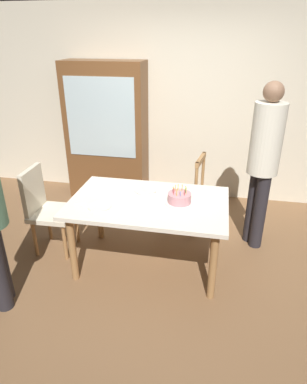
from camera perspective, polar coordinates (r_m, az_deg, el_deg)
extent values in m
plane|color=brown|center=(3.62, -0.79, -12.01)|extent=(6.40, 6.40, 0.00)
cube|color=beige|center=(4.78, 3.90, 14.52)|extent=(6.40, 0.10, 2.60)
cube|color=silver|center=(3.23, -0.87, -1.85)|extent=(1.52, 0.96, 0.04)
cylinder|color=#9E7042|center=(3.31, -13.71, -9.42)|extent=(0.07, 0.07, 0.70)
cylinder|color=#9E7042|center=(3.05, 10.16, -12.36)|extent=(0.07, 0.07, 0.70)
cylinder|color=#9E7042|center=(3.90, -9.22, -3.27)|extent=(0.07, 0.07, 0.70)
cylinder|color=#9E7042|center=(3.68, 10.60, -5.20)|extent=(0.07, 0.07, 0.70)
cylinder|color=silver|center=(3.19, 4.43, -1.81)|extent=(0.28, 0.28, 0.01)
cylinder|color=#D18C93|center=(3.16, 4.46, -0.98)|extent=(0.22, 0.22, 0.09)
cylinder|color=yellow|center=(3.12, 5.61, 0.10)|extent=(0.01, 0.01, 0.05)
sphere|color=#FFC64C|center=(3.11, 5.63, 0.66)|extent=(0.01, 0.01, 0.01)
cylinder|color=#66CC72|center=(3.16, 5.50, 0.40)|extent=(0.01, 0.01, 0.05)
sphere|color=#FFC64C|center=(3.14, 5.52, 0.95)|extent=(0.01, 0.01, 0.01)
cylinder|color=#F2994C|center=(3.18, 4.93, 0.63)|extent=(0.01, 0.01, 0.05)
sphere|color=#FFC64C|center=(3.17, 4.95, 1.18)|extent=(0.01, 0.01, 0.01)
cylinder|color=yellow|center=(3.19, 4.24, 0.68)|extent=(0.01, 0.01, 0.05)
sphere|color=#FFC64C|center=(3.17, 4.26, 1.23)|extent=(0.01, 0.01, 0.01)
cylinder|color=#F2994C|center=(3.17, 3.77, 0.59)|extent=(0.01, 0.01, 0.05)
sphere|color=#FFC64C|center=(3.16, 3.79, 1.14)|extent=(0.01, 0.01, 0.01)
cylinder|color=#E54C4C|center=(3.13, 3.39, 0.28)|extent=(0.01, 0.01, 0.05)
sphere|color=#FFC64C|center=(3.12, 3.40, 0.83)|extent=(0.01, 0.01, 0.01)
cylinder|color=#E54C4C|center=(3.10, 3.52, 0.01)|extent=(0.01, 0.01, 0.05)
sphere|color=#FFC64C|center=(3.09, 3.54, 0.57)|extent=(0.01, 0.01, 0.01)
cylinder|color=yellow|center=(3.08, 3.99, -0.20)|extent=(0.01, 0.01, 0.05)
sphere|color=#FFC64C|center=(3.07, 4.01, 0.37)|extent=(0.01, 0.01, 0.01)
cylinder|color=#4C7FE5|center=(3.08, 4.61, -0.27)|extent=(0.01, 0.01, 0.05)
sphere|color=#FFC64C|center=(3.06, 4.64, 0.30)|extent=(0.01, 0.01, 0.01)
cylinder|color=#E54C4C|center=(3.10, 5.34, -0.13)|extent=(0.01, 0.01, 0.05)
sphere|color=#FFC64C|center=(3.08, 5.36, 0.43)|extent=(0.01, 0.01, 0.01)
cylinder|color=silver|center=(3.14, -9.20, -2.48)|extent=(0.22, 0.22, 0.01)
cylinder|color=silver|center=(3.42, -1.36, 0.27)|extent=(0.22, 0.22, 0.01)
cube|color=silver|center=(3.20, -11.88, -2.22)|extent=(0.18, 0.05, 0.01)
cube|color=silver|center=(3.47, -3.90, 0.51)|extent=(0.18, 0.02, 0.01)
cube|color=beige|center=(4.02, 4.92, -0.44)|extent=(0.50, 0.50, 0.05)
cylinder|color=#9E7042|center=(4.32, 3.22, -2.02)|extent=(0.04, 0.04, 0.42)
cylinder|color=#9E7042|center=(4.03, 1.81, -4.11)|extent=(0.04, 0.04, 0.42)
cylinder|color=#9E7042|center=(4.25, 7.62, -2.72)|extent=(0.04, 0.04, 0.42)
cylinder|color=#9E7042|center=(3.95, 6.51, -4.91)|extent=(0.04, 0.04, 0.42)
cylinder|color=#9E7042|center=(4.04, 8.46, 3.38)|extent=(0.04, 0.04, 0.50)
cylinder|color=#9E7042|center=(3.72, 7.29, 1.44)|extent=(0.04, 0.04, 0.50)
cube|color=#9E7042|center=(3.80, 8.10, 5.51)|extent=(0.10, 0.40, 0.06)
cube|color=beige|center=(3.75, -16.72, -3.51)|extent=(0.45, 0.45, 0.05)
cylinder|color=#9E7042|center=(3.68, -14.95, -8.26)|extent=(0.04, 0.04, 0.42)
cylinder|color=#9E7042|center=(3.94, -13.01, -5.61)|extent=(0.04, 0.04, 0.42)
cylinder|color=#9E7042|center=(3.82, -19.66, -7.59)|extent=(0.04, 0.04, 0.42)
cylinder|color=#9E7042|center=(4.07, -17.47, -5.08)|extent=(0.04, 0.04, 0.42)
cube|color=beige|center=(3.74, -19.95, 0.16)|extent=(0.06, 0.40, 0.50)
cylinder|color=#262328|center=(3.93, 16.64, -2.38)|extent=(0.14, 0.14, 0.87)
cylinder|color=#262328|center=(3.83, 17.70, -3.23)|extent=(0.14, 0.14, 0.87)
cylinder|color=silver|center=(3.59, 18.80, 8.57)|extent=(0.32, 0.32, 0.73)
sphere|color=#8C664C|center=(3.49, 19.89, 15.86)|extent=(0.20, 0.20, 0.20)
cube|color=brown|center=(4.80, -7.97, 10.08)|extent=(1.10, 0.44, 1.90)
cube|color=silver|center=(4.53, -9.09, 12.37)|extent=(0.94, 0.01, 1.04)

